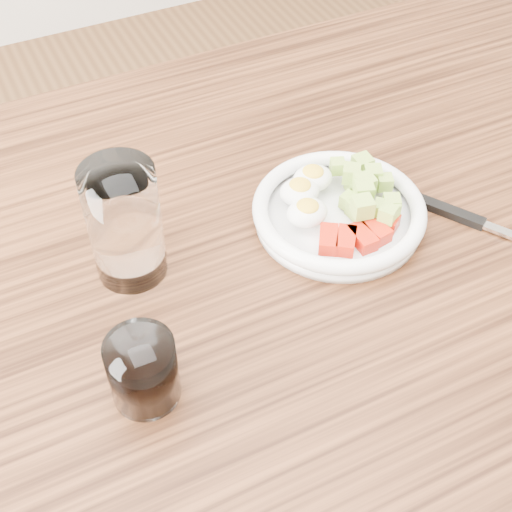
{
  "coord_description": "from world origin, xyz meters",
  "views": [
    {
      "loc": [
        -0.23,
        -0.45,
        1.35
      ],
      "look_at": [
        -0.01,
        0.01,
        0.8
      ],
      "focal_mm": 50.0,
      "sensor_mm": 36.0,
      "label": 1
    }
  ],
  "objects": [
    {
      "name": "fork",
      "position": [
        0.24,
        -0.02,
        0.77
      ],
      "size": [
        0.13,
        0.19,
        0.01
      ],
      "color": "black",
      "rests_on": "dining_table"
    },
    {
      "name": "bowl",
      "position": [
        0.11,
        0.04,
        0.79
      ],
      "size": [
        0.2,
        0.2,
        0.05
      ],
      "color": "white",
      "rests_on": "dining_table"
    },
    {
      "name": "coffee_glass",
      "position": [
        -0.17,
        -0.08,
        0.81
      ],
      "size": [
        0.06,
        0.06,
        0.07
      ],
      "color": "white",
      "rests_on": "dining_table"
    },
    {
      "name": "water_glass",
      "position": [
        -0.13,
        0.08,
        0.84
      ],
      "size": [
        0.08,
        0.08,
        0.14
      ],
      "primitive_type": "cylinder",
      "color": "white",
      "rests_on": "dining_table"
    },
    {
      "name": "dining_table",
      "position": [
        0.0,
        0.0,
        0.67
      ],
      "size": [
        1.5,
        0.9,
        0.77
      ],
      "color": "brown",
      "rests_on": "ground"
    }
  ]
}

